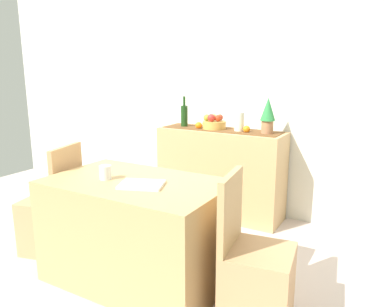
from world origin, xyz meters
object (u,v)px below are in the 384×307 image
at_px(fruit_bowl, 214,125).
at_px(chair_by_corner, 255,278).
at_px(chair_near_window, 53,220).
at_px(ceramic_vase, 239,122).
at_px(potted_plant, 268,114).
at_px(coffee_cup, 105,172).
at_px(wine_bottle, 184,115).
at_px(open_book, 141,185).
at_px(dining_table, 137,231).
at_px(sideboard_console, 220,173).

distance_m(fruit_bowl, chair_by_corner, 1.85).
bearing_deg(chair_near_window, chair_by_corner, -0.21).
relative_size(ceramic_vase, potted_plant, 0.55).
distance_m(coffee_cup, chair_near_window, 0.86).
distance_m(coffee_cup, chair_by_corner, 1.21).
xyz_separation_m(fruit_bowl, potted_plant, (0.55, -0.00, 0.14)).
bearing_deg(fruit_bowl, wine_bottle, 180.00).
bearing_deg(wine_bottle, ceramic_vase, 0.00).
relative_size(open_book, coffee_cup, 2.85).
bearing_deg(wine_bottle, dining_table, -72.14).
bearing_deg(wine_bottle, fruit_bowl, 0.00).
xyz_separation_m(wine_bottle, chair_near_window, (-0.43, -1.41, -0.75)).
bearing_deg(open_book, chair_by_corner, -15.97).
distance_m(potted_plant, chair_near_window, 2.11).
distance_m(ceramic_vase, potted_plant, 0.30).
distance_m(sideboard_console, coffee_cup, 1.54).
height_order(wine_bottle, potted_plant, potted_plant).
bearing_deg(chair_near_window, potted_plant, 46.64).
distance_m(ceramic_vase, dining_table, 1.55).
bearing_deg(fruit_bowl, ceramic_vase, 0.00).
bearing_deg(coffee_cup, open_book, 0.07).
distance_m(ceramic_vase, coffee_cup, 1.55).
bearing_deg(wine_bottle, sideboard_console, 0.00).
bearing_deg(ceramic_vase, fruit_bowl, 180.00).
relative_size(sideboard_console, chair_by_corner, 1.43).
bearing_deg(ceramic_vase, dining_table, -96.66).
relative_size(sideboard_console, coffee_cup, 13.08).
bearing_deg(chair_by_corner, fruit_bowl, 124.89).
bearing_deg(ceramic_vase, chair_by_corner, -63.12).
xyz_separation_m(fruit_bowl, open_book, (0.21, -1.49, -0.19)).
height_order(wine_bottle, ceramic_vase, wine_bottle).
xyz_separation_m(fruit_bowl, chair_by_corner, (0.99, -1.42, -0.67)).
bearing_deg(open_book, chair_near_window, 154.55).
height_order(fruit_bowl, dining_table, fruit_bowl).
height_order(fruit_bowl, chair_near_window, fruit_bowl).
height_order(ceramic_vase, open_book, ceramic_vase).
relative_size(sideboard_console, chair_near_window, 1.43).
bearing_deg(dining_table, coffee_cup, -160.55).
height_order(sideboard_console, coffee_cup, sideboard_console).
height_order(coffee_cup, chair_by_corner, chair_by_corner).
bearing_deg(potted_plant, chair_by_corner, -72.93).
height_order(potted_plant, coffee_cup, potted_plant).
bearing_deg(open_book, coffee_cup, 158.99).
height_order(potted_plant, chair_near_window, potted_plant).
height_order(ceramic_vase, coffee_cup, ceramic_vase).
distance_m(fruit_bowl, dining_table, 1.53).
bearing_deg(fruit_bowl, chair_near_window, -118.91).
bearing_deg(sideboard_console, chair_by_corner, -57.31).
xyz_separation_m(dining_table, chair_near_window, (-0.88, 0.00, -0.10)).
height_order(dining_table, chair_near_window, chair_near_window).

